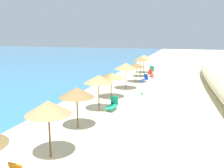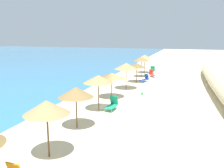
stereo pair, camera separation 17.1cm
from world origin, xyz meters
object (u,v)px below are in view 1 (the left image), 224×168
(lounge_chair_4, at_px, (151,71))
(beach_umbrella_2, at_px, (77,92))
(beach_umbrella_7, at_px, (141,59))
(beach_umbrella_4, at_px, (111,76))
(lounge_chair_0, at_px, (151,74))
(lounge_chair_1, at_px, (112,105))
(beach_umbrella_8, at_px, (144,57))
(beach_umbrella_1, at_px, (48,108))
(lounge_chair_2, at_px, (144,79))
(beach_ball, at_px, (142,93))
(beach_umbrella_3, at_px, (99,79))
(beach_umbrella_5, at_px, (126,66))
(beach_umbrella_6, at_px, (136,65))

(lounge_chair_4, bearing_deg, beach_umbrella_2, 93.16)
(beach_umbrella_2, relative_size, beach_umbrella_7, 0.96)
(beach_umbrella_4, height_order, lounge_chair_4, beach_umbrella_4)
(lounge_chair_0, xyz_separation_m, lounge_chair_1, (-16.57, 0.57, 0.04))
(beach_umbrella_8, bearing_deg, beach_umbrella_1, -179.01)
(beach_umbrella_7, distance_m, lounge_chair_2, 4.32)
(beach_ball, bearing_deg, beach_umbrella_2, 166.92)
(beach_umbrella_8, distance_m, lounge_chair_1, 19.77)
(beach_umbrella_2, bearing_deg, beach_umbrella_7, -0.41)
(beach_umbrella_3, bearing_deg, beach_umbrella_2, 179.87)
(beach_umbrella_3, height_order, beach_umbrella_5, beach_umbrella_5)
(beach_umbrella_7, bearing_deg, beach_umbrella_3, 179.52)
(beach_umbrella_8, xyz_separation_m, lounge_chair_1, (-19.64, -1.08, -2.05))
(beach_umbrella_5, relative_size, beach_ball, 11.09)
(lounge_chair_1, bearing_deg, beach_umbrella_8, -83.90)
(beach_umbrella_5, xyz_separation_m, beach_ball, (-2.04, -2.19, -2.40))
(beach_umbrella_3, distance_m, beach_umbrella_7, 16.28)
(lounge_chair_2, bearing_deg, beach_umbrella_6, 52.18)
(lounge_chair_0, relative_size, lounge_chair_2, 1.11)
(beach_umbrella_3, xyz_separation_m, lounge_chair_2, (12.70, -1.28, -2.11))
(beach_umbrella_4, bearing_deg, beach_umbrella_5, -4.98)
(beach_umbrella_8, xyz_separation_m, beach_ball, (-14.02, -2.41, -2.35))
(beach_umbrella_4, bearing_deg, lounge_chair_1, -160.93)
(beach_umbrella_4, bearing_deg, lounge_chair_0, -7.83)
(lounge_chair_0, relative_size, beach_ball, 6.50)
(lounge_chair_1, bearing_deg, lounge_chair_2, -88.47)
(beach_umbrella_8, bearing_deg, beach_umbrella_2, -179.77)
(beach_umbrella_6, bearing_deg, beach_umbrella_7, 3.13)
(beach_umbrella_2, relative_size, lounge_chair_4, 1.73)
(beach_umbrella_2, distance_m, beach_ball, 10.47)
(beach_umbrella_1, height_order, beach_umbrella_8, beach_umbrella_1)
(beach_umbrella_8, bearing_deg, lounge_chair_2, -169.34)
(beach_umbrella_5, xyz_separation_m, lounge_chair_1, (-7.66, -0.86, -2.11))
(beach_umbrella_6, bearing_deg, lounge_chair_1, -177.00)
(beach_umbrella_1, bearing_deg, beach_ball, -7.90)
(beach_umbrella_2, bearing_deg, beach_umbrella_1, -174.37)
(beach_umbrella_1, distance_m, lounge_chair_1, 8.56)
(beach_umbrella_8, height_order, beach_ball, beach_umbrella_8)
(beach_umbrella_4, xyz_separation_m, beach_umbrella_5, (4.12, -0.36, 0.40))
(beach_umbrella_6, distance_m, lounge_chair_4, 7.68)
(beach_umbrella_3, xyz_separation_m, beach_umbrella_7, (16.28, -0.14, 0.01))
(beach_umbrella_3, relative_size, beach_umbrella_4, 1.09)
(beach_umbrella_1, relative_size, lounge_chair_4, 1.85)
(beach_umbrella_4, relative_size, lounge_chair_2, 1.70)
(beach_umbrella_3, bearing_deg, beach_umbrella_4, 3.57)
(beach_umbrella_8, height_order, lounge_chair_4, beach_umbrella_8)
(beach_umbrella_4, bearing_deg, lounge_chair_2, -9.92)
(beach_umbrella_7, bearing_deg, lounge_chair_0, -63.17)
(beach_umbrella_5, bearing_deg, beach_umbrella_7, -0.17)
(beach_umbrella_3, height_order, beach_umbrella_4, beach_umbrella_3)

